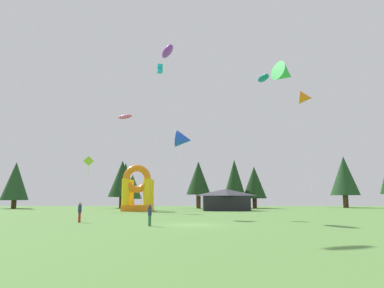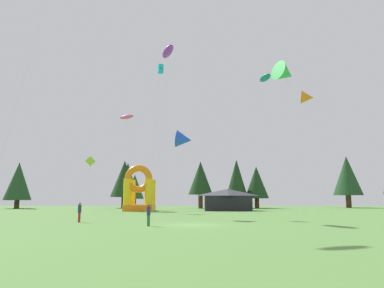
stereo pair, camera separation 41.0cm
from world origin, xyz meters
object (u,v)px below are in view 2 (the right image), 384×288
object	(u,v)px
kite_blue_delta	(184,140)
festival_tent	(228,200)
kite_cyan_box	(161,69)
person_near_camera	(149,213)
person_far_side	(80,210)
inflatable_orange_dome	(139,193)
kite_purple_parafoil	(168,52)
kite_orange_delta	(307,97)
kite_pink_parafoil	(127,117)
kite_green_delta	(285,73)
kite_teal_parafoil	(265,78)
kite_lime_diamond	(90,161)

from	to	relation	value
kite_blue_delta	festival_tent	xyz separation A→B (m)	(6.39, 20.04, -6.52)
festival_tent	kite_blue_delta	bearing A→B (deg)	-107.70
kite_cyan_box	person_near_camera	world-z (taller)	kite_cyan_box
person_far_side	inflatable_orange_dome	xyz separation A→B (m)	(1.30, 25.42, 1.69)
kite_purple_parafoil	inflatable_orange_dome	distance (m)	24.32
festival_tent	kite_orange_delta	bearing A→B (deg)	-43.14
person_near_camera	kite_cyan_box	bearing A→B (deg)	39.40
kite_pink_parafoil	kite_green_delta	distance (m)	26.66
kite_green_delta	person_far_side	world-z (taller)	kite_green_delta
kite_green_delta	kite_teal_parafoil	bearing A→B (deg)	84.20
kite_blue_delta	person_near_camera	bearing A→B (deg)	-102.09
kite_pink_parafoil	person_near_camera	bearing A→B (deg)	-75.61
person_near_camera	inflatable_orange_dome	bearing A→B (deg)	46.30
kite_blue_delta	person_near_camera	distance (m)	13.23
kite_orange_delta	kite_purple_parafoil	bearing A→B (deg)	-153.03
kite_teal_parafoil	kite_pink_parafoil	size ratio (longest dim) A/B	1.53
kite_lime_diamond	kite_purple_parafoil	bearing A→B (deg)	-50.77
kite_teal_parafoil	kite_cyan_box	xyz separation A→B (m)	(-16.29, -14.76, -3.80)
person_far_side	inflatable_orange_dome	bearing A→B (deg)	-49.89
kite_purple_parafoil	festival_tent	world-z (taller)	kite_purple_parafoil
kite_teal_parafoil	kite_pink_parafoil	distance (m)	24.11
kite_purple_parafoil	person_near_camera	bearing A→B (deg)	-92.07
kite_cyan_box	kite_orange_delta	bearing A→B (deg)	11.99
kite_blue_delta	kite_lime_diamond	bearing A→B (deg)	131.49
person_near_camera	festival_tent	bearing A→B (deg)	20.66
kite_lime_diamond	kite_orange_delta	bearing A→B (deg)	-11.23
kite_blue_delta	inflatable_orange_dome	world-z (taller)	kite_blue_delta
inflatable_orange_dome	person_far_side	bearing A→B (deg)	-92.92
kite_purple_parafoil	kite_pink_parafoil	bearing A→B (deg)	115.41
kite_orange_delta	inflatable_orange_dome	bearing A→B (deg)	161.23
kite_teal_parafoil	festival_tent	size ratio (longest dim) A/B	3.13
kite_teal_parafoil	person_far_side	bearing A→B (deg)	-128.17
kite_lime_diamond	person_far_side	world-z (taller)	kite_lime_diamond
kite_lime_diamond	kite_teal_parafoil	bearing A→B (deg)	8.80
kite_lime_diamond	kite_pink_parafoil	xyz separation A→B (m)	(5.34, 0.05, 6.92)
kite_green_delta	kite_orange_delta	size ratio (longest dim) A/B	0.99
kite_purple_parafoil	festival_tent	size ratio (longest dim) A/B	2.64
kite_cyan_box	kite_pink_parafoil	bearing A→B (deg)	120.43
kite_lime_diamond	person_near_camera	xyz separation A→B (m)	(12.39, -27.43, -6.52)
kite_blue_delta	kite_pink_parafoil	size ratio (longest dim) A/B	0.62
kite_teal_parafoil	kite_orange_delta	size ratio (longest dim) A/B	1.35
kite_lime_diamond	person_far_side	size ratio (longest dim) A/B	4.74
person_near_camera	kite_pink_parafoil	bearing A→B (deg)	50.82
kite_pink_parafoil	festival_tent	distance (m)	20.52
kite_blue_delta	kite_orange_delta	size ratio (longest dim) A/B	0.55
kite_lime_diamond	person_near_camera	size ratio (longest dim) A/B	4.96
kite_teal_parafoil	kite_purple_parafoil	size ratio (longest dim) A/B	1.19
kite_orange_delta	person_far_side	distance (m)	34.05
kite_blue_delta	person_near_camera	size ratio (longest dim) A/B	5.67
kite_pink_parafoil	kite_blue_delta	bearing A→B (deg)	-60.67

